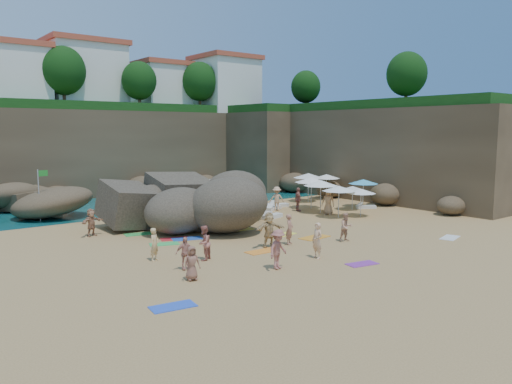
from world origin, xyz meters
TOP-DOWN VIEW (x-y plane):
  - ground at (0.00, 0.00)m, footprint 120.00×120.00m
  - seawater at (0.00, 30.00)m, footprint 120.00×120.00m
  - cliff_back at (2.00, 25.00)m, footprint 44.00×8.00m
  - cliff_right at (19.00, 8.00)m, footprint 8.00×30.00m
  - cliff_corner at (17.00, 20.00)m, footprint 10.00×12.00m
  - rock_promontory at (-11.00, 16.00)m, footprint 12.00×7.00m
  - clifftop_buildings at (2.96, 25.79)m, footprint 28.48×9.48m
  - clifftop_trees at (4.78, 19.52)m, footprint 35.60×23.82m
  - rock_outcrop at (-2.57, 3.61)m, footprint 9.57×7.81m
  - flag_pole at (-9.57, 12.24)m, footprint 0.69×0.14m
  - parasol_0 at (-0.66, 9.72)m, footprint 2.63×2.63m
  - parasol_1 at (3.16, 10.61)m, footprint 2.35×2.35m
  - parasol_2 at (4.72, 8.36)m, footprint 2.62×2.62m
  - parasol_3 at (13.54, 7.45)m, footprint 2.39×2.39m
  - parasol_4 at (10.79, 2.03)m, footprint 1.98×1.98m
  - parasol_5 at (7.84, 2.57)m, footprint 2.60×2.60m
  - parasol_6 at (2.53, 4.52)m, footprint 2.48×2.48m
  - parasol_7 at (11.17, 7.34)m, footprint 2.63×2.63m
  - parasol_8 at (7.43, 0.38)m, footprint 2.40×2.40m
  - parasol_9 at (8.72, 4.48)m, footprint 2.64×2.64m
  - parasol_10 at (12.57, 2.45)m, footprint 2.40×2.40m
  - parasol_11 at (8.97, -0.35)m, footprint 2.14×2.14m
  - lounger_0 at (7.15, 6.66)m, footprint 1.83×0.76m
  - lounger_1 at (7.19, 9.93)m, footprint 1.95×0.80m
  - lounger_2 at (5.96, 5.85)m, footprint 1.81×1.13m
  - lounger_3 at (1.40, 6.86)m, footprint 1.62×0.60m
  - lounger_4 at (12.23, 1.83)m, footprint 1.59×1.26m
  - lounger_5 at (3.50, 3.05)m, footprint 1.88×1.01m
  - towel_0 at (-10.69, -8.39)m, footprint 1.71×1.02m
  - towel_2 at (-3.16, -4.06)m, footprint 1.69×0.87m
  - towel_3 at (-6.33, 0.55)m, footprint 1.75×1.27m
  - towel_4 at (0.54, -1.63)m, footprint 1.60×1.00m
  - towel_6 at (-0.98, -8.82)m, footprint 1.62×1.02m
  - towel_7 at (-5.21, 1.34)m, footprint 1.81×1.30m
  - towel_8 at (-4.68, 0.92)m, footprint 1.89×1.32m
  - towel_10 at (1.36, -3.35)m, footprint 1.99×1.17m
  - towel_11 at (-6.31, 3.84)m, footprint 1.75×1.09m
  - towel_12 at (-0.80, 1.28)m, footprint 2.01×1.15m
  - towel_13 at (7.50, -8.25)m, footprint 1.74×1.19m
  - person_stand_0 at (-8.30, -2.27)m, footprint 0.69×0.62m
  - person_stand_1 at (-6.39, -3.65)m, footprint 1.03×0.98m
  - person_stand_2 at (5.97, 5.45)m, footprint 1.25×1.13m
  - person_stand_3 at (7.07, 4.21)m, footprint 0.82×1.16m
  - person_stand_4 at (7.76, 1.71)m, footprint 0.91×1.07m
  - person_stand_5 at (-8.69, 5.08)m, footprint 1.59×0.94m
  - person_stand_6 at (-1.87, -6.76)m, footprint 0.48×0.68m
  - person_lie_0 at (-4.62, -7.05)m, footprint 1.59×2.02m
  - person_lie_1 at (-7.96, -4.55)m, footprint 1.13×1.61m
  - person_lie_2 at (-8.53, -6.10)m, footprint 0.94×1.53m
  - person_lie_3 at (-2.24, -3.54)m, footprint 2.03×2.14m
  - person_lie_4 at (-0.96, -3.74)m, footprint 1.39×1.70m
  - person_lie_5 at (2.02, -5.16)m, footprint 1.14×1.73m

SIDE VIEW (x-z plane):
  - ground at x=0.00m, z-range 0.00..0.00m
  - rock_promontory at x=-11.00m, z-range -1.00..1.00m
  - rock_outcrop at x=-2.57m, z-range -1.72..1.72m
  - seawater at x=0.00m, z-range 0.00..0.00m
  - towel_4 at x=0.54m, z-range 0.00..0.03m
  - towel_6 at x=-0.98m, z-range 0.00..0.03m
  - towel_3 at x=-6.33m, z-range 0.00..0.03m
  - towel_13 at x=7.50m, z-range 0.00..0.03m
  - towel_0 at x=-10.69m, z-range 0.00..0.03m
  - towel_11 at x=-6.31m, z-range 0.00..0.03m
  - towel_7 at x=-5.21m, z-range 0.00..0.03m
  - towel_2 at x=-3.16m, z-range 0.00..0.03m
  - towel_8 at x=-4.68m, z-range 0.00..0.03m
  - towel_10 at x=1.36m, z-range 0.00..0.03m
  - towel_12 at x=-0.80m, z-range 0.00..0.03m
  - lounger_4 at x=12.23m, z-range 0.00..0.24m
  - lounger_3 at x=1.40m, z-range 0.00..0.25m
  - lounger_2 at x=5.96m, z-range 0.00..0.27m
  - lounger_0 at x=7.15m, z-range 0.00..0.28m
  - lounger_5 at x=3.50m, z-range 0.00..0.28m
  - lounger_1 at x=7.19m, z-range 0.00..0.30m
  - person_lie_1 at x=-7.96m, z-range 0.00..0.36m
  - person_lie_2 at x=-8.53m, z-range 0.00..0.38m
  - person_lie_4 at x=-0.96m, z-range 0.00..0.39m
  - person_lie_0 at x=-4.62m, z-range 0.00..0.47m
  - person_lie_3 at x=-2.24m, z-range 0.00..0.50m
  - person_lie_5 at x=2.02m, z-range 0.00..0.60m
  - person_stand_0 at x=-8.30m, z-range 0.00..1.59m
  - person_stand_5 at x=-8.69m, z-range 0.00..1.65m
  - person_stand_1 at x=-6.39m, z-range 0.00..1.69m
  - person_stand_6 at x=-1.87m, z-range 0.00..1.76m
  - person_stand_3 at x=7.07m, z-range 0.00..1.83m
  - person_stand_2 at x=5.97m, z-range 0.00..1.86m
  - person_stand_4 at x=7.76m, z-range 0.00..1.92m
  - parasol_4 at x=10.79m, z-range 0.78..2.66m
  - parasol_11 at x=8.97m, z-range 0.84..2.87m
  - parasol_1 at x=3.16m, z-range 0.93..3.15m
  - parasol_3 at x=13.54m, z-range 0.94..3.21m
  - parasol_10 at x=12.57m, z-range 0.95..3.21m
  - parasol_8 at x=7.43m, z-range 0.95..3.22m
  - parasol_6 at x=2.53m, z-range 0.98..3.33m
  - parasol_5 at x=7.84m, z-range 1.03..3.48m
  - flag_pole at x=-9.57m, z-range 0.49..4.05m
  - parasol_2 at x=4.72m, z-range 1.04..3.52m
  - parasol_0 at x=-0.66m, z-range 1.04..3.53m
  - parasol_7 at x=11.17m, z-range 1.04..3.53m
  - parasol_9 at x=8.72m, z-range 1.04..3.54m
  - cliff_back at x=2.00m, z-range 0.00..8.00m
  - cliff_right at x=19.00m, z-range 0.00..8.00m
  - cliff_corner at x=17.00m, z-range 0.00..8.00m
  - clifftop_buildings at x=2.96m, z-range 7.74..14.74m
  - clifftop_trees at x=4.78m, z-range 9.06..13.46m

